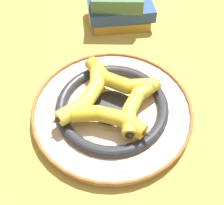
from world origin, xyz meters
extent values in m
plane|color=gold|center=(0.00, 0.00, 0.00)|extent=(2.80, 2.80, 0.00)
cylinder|color=beige|center=(-0.03, 0.01, 0.01)|extent=(0.38, 0.38, 0.02)
torus|color=#2D2D33|center=(-0.03, 0.01, 0.02)|extent=(0.27, 0.27, 0.03)
cylinder|color=#2D2D33|center=(-0.03, 0.01, 0.02)|extent=(0.10, 0.10, 0.00)
torus|color=#995B28|center=(-0.03, 0.01, 0.02)|extent=(0.39, 0.39, 0.01)
cylinder|color=yellow|center=(0.07, 0.03, 0.06)|extent=(0.07, 0.06, 0.04)
cylinder|color=yellow|center=(0.02, -0.01, 0.06)|extent=(0.07, 0.07, 0.04)
cylinder|color=yellow|center=(-0.01, -0.07, 0.06)|extent=(0.05, 0.07, 0.04)
sphere|color=yellow|center=(0.04, 0.01, 0.06)|extent=(0.04, 0.04, 0.04)
sphere|color=yellow|center=(0.00, -0.04, 0.06)|extent=(0.04, 0.04, 0.04)
cone|color=#472D19|center=(0.10, 0.04, 0.06)|extent=(0.04, 0.04, 0.03)
sphere|color=black|center=(-0.01, -0.10, 0.06)|extent=(0.02, 0.02, 0.02)
cylinder|color=gold|center=(-0.01, -0.09, 0.06)|extent=(0.05, 0.07, 0.04)
cylinder|color=gold|center=(-0.05, -0.04, 0.06)|extent=(0.07, 0.07, 0.04)
cylinder|color=gold|center=(-0.10, -0.01, 0.06)|extent=(0.07, 0.05, 0.04)
sphere|color=gold|center=(-0.02, -0.06, 0.06)|extent=(0.04, 0.04, 0.04)
sphere|color=gold|center=(-0.07, -0.02, 0.06)|extent=(0.04, 0.04, 0.04)
cone|color=#472D19|center=(0.00, -0.12, 0.06)|extent=(0.04, 0.04, 0.03)
sphere|color=black|center=(-0.13, 0.00, 0.06)|extent=(0.02, 0.02, 0.02)
cylinder|color=gold|center=(-0.12, 0.00, 0.05)|extent=(0.07, 0.06, 0.03)
cylinder|color=gold|center=(-0.07, 0.03, 0.05)|extent=(0.06, 0.07, 0.03)
cylinder|color=gold|center=(-0.04, 0.08, 0.05)|extent=(0.05, 0.06, 0.03)
sphere|color=gold|center=(-0.09, 0.01, 0.05)|extent=(0.03, 0.03, 0.03)
sphere|color=gold|center=(-0.05, 0.06, 0.05)|extent=(0.03, 0.03, 0.03)
cone|color=#472D19|center=(-0.14, -0.01, 0.05)|extent=(0.04, 0.04, 0.03)
sphere|color=black|center=(-0.04, 0.11, 0.05)|extent=(0.02, 0.02, 0.02)
cylinder|color=gold|center=(-0.05, 0.09, 0.06)|extent=(0.06, 0.07, 0.04)
cylinder|color=gold|center=(-0.01, 0.06, 0.06)|extent=(0.07, 0.06, 0.04)
cylinder|color=gold|center=(0.04, 0.04, 0.06)|extent=(0.06, 0.04, 0.04)
sphere|color=gold|center=(-0.03, 0.07, 0.06)|extent=(0.04, 0.04, 0.04)
sphere|color=gold|center=(0.02, 0.04, 0.06)|extent=(0.04, 0.04, 0.04)
cone|color=#472D19|center=(-0.07, 0.12, 0.06)|extent=(0.04, 0.04, 0.03)
sphere|color=black|center=(0.07, 0.03, 0.06)|extent=(0.02, 0.02, 0.02)
cube|color=#B28933|center=(-0.14, -0.36, 0.02)|extent=(0.20, 0.18, 0.03)
cube|color=white|center=(-0.14, -0.36, 0.02)|extent=(0.19, 0.16, 0.02)
cube|color=#2D4C84|center=(-0.14, -0.35, 0.05)|extent=(0.22, 0.16, 0.04)
cube|color=white|center=(-0.14, -0.35, 0.05)|extent=(0.21, 0.15, 0.03)
camera|label=1|loc=(0.07, 0.38, 0.53)|focal=42.00mm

